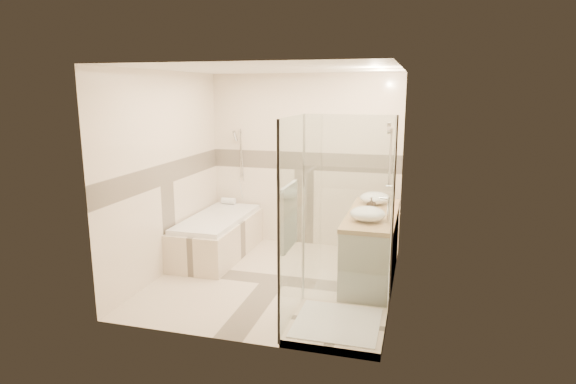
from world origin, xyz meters
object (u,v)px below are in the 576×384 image
(bathtub, at_px, (218,234))
(amenity_bottle_a, at_px, (371,205))
(vanity, at_px, (371,247))
(vessel_sink_near, at_px, (375,198))
(amenity_bottle_b, at_px, (371,207))
(shower_enclosure, at_px, (327,277))
(vessel_sink_far, at_px, (368,214))

(bathtub, distance_m, amenity_bottle_a, 2.25)
(vanity, relative_size, amenity_bottle_a, 9.08)
(vanity, height_order, amenity_bottle_a, amenity_bottle_a)
(vessel_sink_near, height_order, amenity_bottle_b, vessel_sink_near)
(shower_enclosure, relative_size, vessel_sink_far, 5.17)
(shower_enclosure, relative_size, amenity_bottle_b, 15.34)
(vessel_sink_far, height_order, amenity_bottle_a, amenity_bottle_a)
(vanity, bearing_deg, bathtub, 170.75)
(vanity, xyz_separation_m, amenity_bottle_a, (-0.02, 0.01, 0.51))
(bathtub, relative_size, vanity, 1.05)
(bathtub, height_order, vanity, vanity)
(bathtub, distance_m, amenity_bottle_b, 2.24)
(bathtub, bearing_deg, shower_enclosure, -41.10)
(bathtub, relative_size, shower_enclosure, 0.83)
(vanity, height_order, vessel_sink_near, vessel_sink_near)
(vessel_sink_near, xyz_separation_m, vessel_sink_far, (0.00, -0.84, 0.00))
(vessel_sink_near, distance_m, amenity_bottle_a, 0.45)
(bathtub, relative_size, vessel_sink_near, 4.50)
(bathtub, xyz_separation_m, vanity, (2.15, -0.35, 0.12))
(vessel_sink_far, bearing_deg, shower_enclosure, -107.05)
(shower_enclosure, relative_size, vessel_sink_near, 5.40)
(vessel_sink_near, relative_size, amenity_bottle_b, 2.84)
(bathtub, bearing_deg, vessel_sink_far, -18.94)
(amenity_bottle_b, bearing_deg, amenity_bottle_a, 90.00)
(bathtub, bearing_deg, vessel_sink_near, 2.85)
(bathtub, xyz_separation_m, shower_enclosure, (1.86, -1.62, 0.20))
(vanity, height_order, shower_enclosure, shower_enclosure)
(amenity_bottle_a, bearing_deg, vanity, -28.61)
(shower_enclosure, bearing_deg, amenity_bottle_a, 77.98)
(vessel_sink_near, bearing_deg, amenity_bottle_a, -90.00)
(vanity, bearing_deg, amenity_bottle_a, 151.39)
(shower_enclosure, bearing_deg, amenity_bottle_b, 77.78)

